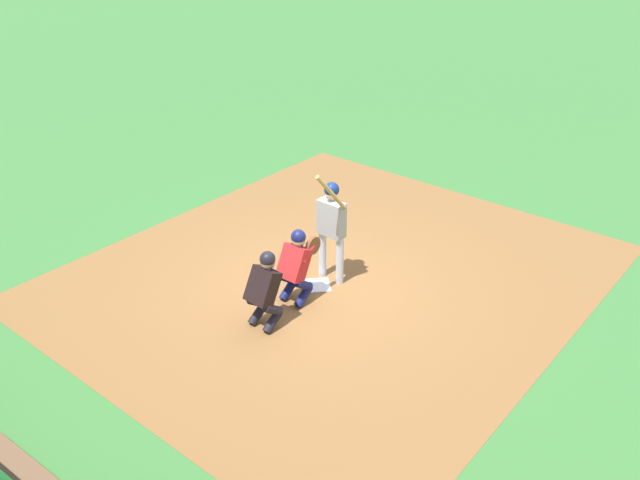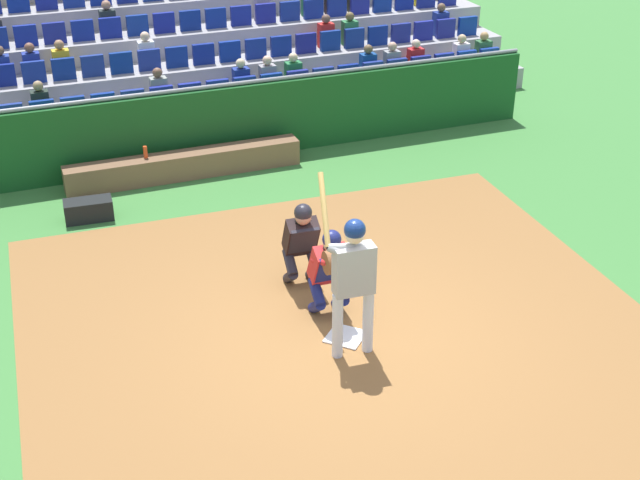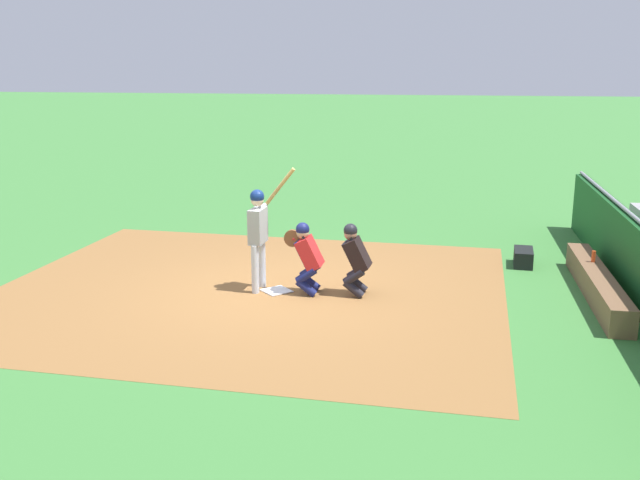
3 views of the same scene
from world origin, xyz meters
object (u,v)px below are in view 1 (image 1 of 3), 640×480
object	(u,v)px
home_plate_marker	(317,285)
home_plate_umpire	(265,287)
catcher_crouching	(297,262)
batter_at_plate	(332,221)

from	to	relation	value
home_plate_marker	home_plate_umpire	xyz separation A→B (m)	(0.07, -1.37, 0.68)
home_plate_umpire	home_plate_marker	bearing A→B (deg)	92.83
catcher_crouching	home_plate_umpire	bearing A→B (deg)	-86.16
batter_at_plate	home_plate_umpire	distance (m)	1.75
batter_at_plate	home_plate_umpire	xyz separation A→B (m)	(0.01, -1.69, -0.43)
home_plate_marker	batter_at_plate	size ratio (longest dim) A/B	0.20
home_plate_marker	catcher_crouching	distance (m)	0.88
home_plate_marker	batter_at_plate	bearing A→B (deg)	79.40
home_plate_marker	catcher_crouching	xyz separation A→B (m)	(0.01, -0.54, 0.70)
home_plate_marker	catcher_crouching	world-z (taller)	catcher_crouching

